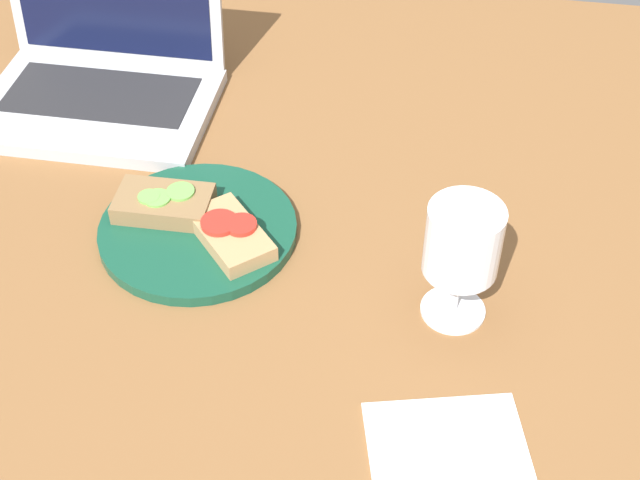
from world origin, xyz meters
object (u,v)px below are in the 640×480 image
sandwich_with_cucumber (164,203)px  napkin (451,465)px  laptop (101,77)px  wine_glass (462,247)px  sandwich_with_tomato (230,233)px  plate (198,230)px

sandwich_with_cucumber → napkin: (36.94, -29.37, -2.50)cm
laptop → napkin: bearing=-44.9°
wine_glass → laptop: 62.00cm
sandwich_with_tomato → laptop: 37.45cm
sandwich_with_tomato → wine_glass: size_ratio=0.86×
sandwich_with_tomato → napkin: (27.68, -25.52, -2.42)cm
wine_glass → napkin: size_ratio=0.97×
sandwich_with_cucumber → wine_glass: (35.94, -9.42, 7.29)cm
laptop → plate: bearing=-50.8°
sandwich_with_cucumber → laptop: laptop is taller
plate → napkin: 42.37cm
laptop → sandwich_with_tomato: bearing=-47.2°
sandwich_with_tomato → sandwich_with_cucumber: same height
sandwich_with_tomato → laptop: size_ratio=0.40×
sandwich_with_tomato → napkin: sandwich_with_tomato is taller
wine_glass → napkin: (1.00, -19.94, -9.79)cm
plate → sandwich_with_tomato: 5.34cm
laptop → napkin: 75.11cm
plate → wine_glass: (31.30, -7.47, 9.27)cm
sandwich_with_cucumber → wine_glass: 37.87cm
wine_glass → laptop: bearing=147.7°
sandwich_with_cucumber → laptop: size_ratio=0.36×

